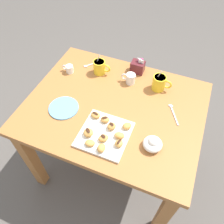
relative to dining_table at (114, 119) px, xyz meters
The scene contains 28 objects.
ground_plane 0.63m from the dining_table, ahead, with size 8.00×8.00×0.00m, color #514C47.
dining_table is the anchor object (origin of this frame).
pastry_plate_square 0.26m from the dining_table, 82.03° to the right, with size 0.27×0.27×0.02m, color silver.
coffee_mug_yellow_left 0.37m from the dining_table, 129.88° to the left, with size 0.12×0.08×0.14m.
coffee_mug_yellow_right 0.37m from the dining_table, 49.39° to the left, with size 0.12×0.08×0.15m.
cream_pitcher_white 0.29m from the dining_table, 84.53° to the left, with size 0.10×0.06×0.07m.
sugar_caddy 0.40m from the dining_table, 84.90° to the left, with size 0.09×0.07×0.11m.
ice_cream_bowl 0.39m from the dining_table, 33.12° to the right, with size 0.10×0.10×0.08m.
chocolate_sauce_pitcher 0.47m from the dining_table, 157.06° to the left, with size 0.09×0.05×0.06m.
saucer_sky_left 0.34m from the dining_table, 153.79° to the right, with size 0.18×0.18×0.01m, color #66A8DB.
loose_spoon_near_saucer 0.38m from the dining_table, 14.17° to the left, with size 0.09×0.14×0.01m.
loose_spoon_by_plate 0.44m from the dining_table, 134.57° to the left, with size 0.12×0.12×0.01m.
beignet_0 0.29m from the dining_table, 61.47° to the right, with size 0.04×0.05×0.03m, color #D19347.
beignet_1 0.25m from the dining_table, 72.91° to the right, with size 0.04×0.05×0.04m, color #D19347.
chocolate_drizzle_1 0.26m from the dining_table, 72.91° to the right, with size 0.03×0.02×0.01m, color #381E11.
beignet_2 0.36m from the dining_table, 80.06° to the right, with size 0.04×0.05×0.04m, color #D19347.
beignet_3 0.22m from the dining_table, 92.03° to the right, with size 0.05×0.04×0.03m, color #D19347.
chocolate_drizzle_3 0.23m from the dining_table, 92.03° to the right, with size 0.03×0.02×0.01m, color #381E11.
beignet_4 0.31m from the dining_table, 81.00° to the right, with size 0.04×0.06×0.03m, color #D19347.
chocolate_drizzle_4 0.32m from the dining_table, 81.00° to the right, with size 0.03×0.02×0.01m, color #381E11.
beignet_5 0.35m from the dining_table, 92.38° to the right, with size 0.04×0.05×0.03m, color #D19347.
beignet_6 0.31m from the dining_table, 100.44° to the right, with size 0.05×0.05×0.04m, color #D19347.
chocolate_drizzle_6 0.32m from the dining_table, 100.44° to the right, with size 0.04×0.02×0.01m, color #381E11.
beignet_7 0.33m from the dining_table, 63.28° to the right, with size 0.05×0.04×0.03m, color #D19347.
chocolate_drizzle_7 0.34m from the dining_table, 63.28° to the right, with size 0.03×0.01×0.01m, color #381E11.
beignet_8 0.25m from the dining_table, 46.12° to the right, with size 0.04×0.05×0.03m, color #D19347.
beignet_9 0.22m from the dining_table, 115.92° to the right, with size 0.06×0.04×0.03m, color #D19347.
chocolate_drizzle_9 0.23m from the dining_table, 115.92° to the right, with size 0.04×0.02×0.01m, color #381E11.
Camera 1 is at (0.33, -0.84, 1.82)m, focal length 36.42 mm.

